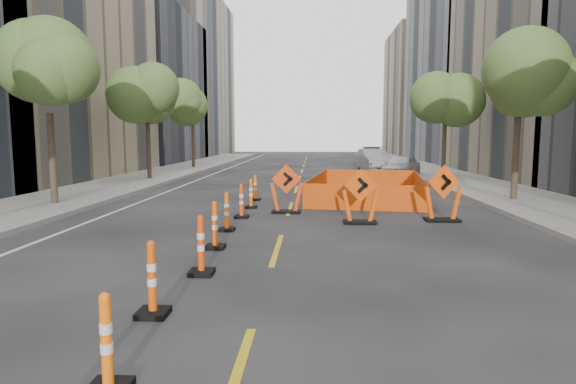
# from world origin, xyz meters

# --- Properties ---
(ground_plane) EXTENTS (140.00, 140.00, 0.00)m
(ground_plane) POSITION_xyz_m (0.00, 0.00, 0.00)
(ground_plane) COLOR black
(sidewalk_left) EXTENTS (4.00, 90.00, 0.15)m
(sidewalk_left) POSITION_xyz_m (-9.00, 12.00, 0.07)
(sidewalk_left) COLOR gray
(sidewalk_left) RESTS_ON ground
(sidewalk_right) EXTENTS (4.00, 90.00, 0.15)m
(sidewalk_right) POSITION_xyz_m (9.00, 12.00, 0.07)
(sidewalk_right) COLOR gray
(sidewalk_right) RESTS_ON ground
(bld_left_d) EXTENTS (12.00, 16.00, 14.00)m
(bld_left_d) POSITION_xyz_m (-17.00, 39.20, 7.00)
(bld_left_d) COLOR #4C4C51
(bld_left_d) RESTS_ON ground
(bld_left_e) EXTENTS (12.00, 20.00, 20.00)m
(bld_left_e) POSITION_xyz_m (-17.00, 55.60, 10.00)
(bld_left_e) COLOR gray
(bld_left_e) RESTS_ON ground
(bld_right_d) EXTENTS (12.00, 18.00, 20.00)m
(bld_right_d) POSITION_xyz_m (17.00, 40.20, 10.00)
(bld_right_d) COLOR gray
(bld_right_d) RESTS_ON ground
(bld_right_e) EXTENTS (12.00, 14.00, 16.00)m
(bld_right_e) POSITION_xyz_m (17.00, 58.60, 8.00)
(bld_right_e) COLOR tan
(bld_right_e) RESTS_ON ground
(tree_l_b) EXTENTS (2.80, 2.80, 5.95)m
(tree_l_b) POSITION_xyz_m (-8.40, 10.00, 4.53)
(tree_l_b) COLOR #382B1E
(tree_l_b) RESTS_ON ground
(tree_l_c) EXTENTS (2.80, 2.80, 5.95)m
(tree_l_c) POSITION_xyz_m (-8.40, 20.00, 4.53)
(tree_l_c) COLOR #382B1E
(tree_l_c) RESTS_ON ground
(tree_l_d) EXTENTS (2.80, 2.80, 5.95)m
(tree_l_d) POSITION_xyz_m (-8.40, 30.00, 4.53)
(tree_l_d) COLOR #382B1E
(tree_l_d) RESTS_ON ground
(tree_r_b) EXTENTS (2.80, 2.80, 5.95)m
(tree_r_b) POSITION_xyz_m (8.40, 12.00, 4.53)
(tree_r_b) COLOR #382B1E
(tree_r_b) RESTS_ON ground
(tree_r_c) EXTENTS (2.80, 2.80, 5.95)m
(tree_r_c) POSITION_xyz_m (8.40, 22.00, 4.53)
(tree_r_c) COLOR #382B1E
(tree_r_c) RESTS_ON ground
(channelizer_1) EXTENTS (0.40, 0.40, 1.03)m
(channelizer_1) POSITION_xyz_m (-1.21, -2.12, 0.51)
(channelizer_1) COLOR orange
(channelizer_1) RESTS_ON ground
(channelizer_2) EXTENTS (0.43, 0.43, 1.08)m
(channelizer_2) POSITION_xyz_m (-1.45, -0.09, 0.54)
(channelizer_2) COLOR #DD4709
(channelizer_2) RESTS_ON ground
(channelizer_3) EXTENTS (0.44, 0.44, 1.11)m
(channelizer_3) POSITION_xyz_m (-1.23, 1.95, 0.56)
(channelizer_3) COLOR #E33E09
(channelizer_3) RESTS_ON ground
(channelizer_4) EXTENTS (0.43, 0.43, 1.08)m
(channelizer_4) POSITION_xyz_m (-1.40, 3.98, 0.54)
(channelizer_4) COLOR #FF4B0A
(channelizer_4) RESTS_ON ground
(channelizer_5) EXTENTS (0.41, 0.41, 1.04)m
(channelizer_5) POSITION_xyz_m (-1.49, 6.01, 0.52)
(channelizer_5) COLOR #FF590A
(channelizer_5) RESTS_ON ground
(channelizer_6) EXTENTS (0.42, 0.42, 1.06)m
(channelizer_6) POSITION_xyz_m (-1.41, 8.05, 0.53)
(channelizer_6) COLOR #F3400A
(channelizer_6) RESTS_ON ground
(channelizer_7) EXTENTS (0.41, 0.41, 1.04)m
(channelizer_7) POSITION_xyz_m (-1.37, 10.08, 0.52)
(channelizer_7) COLOR #FF5E0A
(channelizer_7) RESTS_ON ground
(channelizer_8) EXTENTS (0.40, 0.40, 1.00)m
(channelizer_8) POSITION_xyz_m (-1.47, 12.11, 0.50)
(channelizer_8) COLOR #FF640A
(channelizer_8) RESTS_ON ground
(chevron_sign_left) EXTENTS (1.18, 0.85, 1.61)m
(chevron_sign_left) POSITION_xyz_m (-0.08, 9.13, 0.80)
(chevron_sign_left) COLOR #E13A09
(chevron_sign_left) RESTS_ON ground
(chevron_sign_center) EXTENTS (1.16, 0.82, 1.59)m
(chevron_sign_center) POSITION_xyz_m (2.16, 7.31, 0.80)
(chevron_sign_center) COLOR #E24809
(chevron_sign_center) RESTS_ON ground
(chevron_sign_right) EXTENTS (1.27, 0.98, 1.68)m
(chevron_sign_right) POSITION_xyz_m (4.64, 7.81, 0.84)
(chevron_sign_right) COLOR #FE4E0A
(chevron_sign_right) RESTS_ON ground
(safety_fence) EXTENTS (5.14, 7.64, 0.89)m
(safety_fence) POSITION_xyz_m (3.03, 13.25, 0.45)
(safety_fence) COLOR #F25F0C
(safety_fence) RESTS_ON ground
(parked_car_near) EXTENTS (3.26, 4.53, 1.43)m
(parked_car_near) POSITION_xyz_m (6.08, 22.61, 0.72)
(parked_car_near) COLOR silver
(parked_car_near) RESTS_ON ground
(parked_car_mid) EXTENTS (2.26, 5.00, 1.59)m
(parked_car_mid) POSITION_xyz_m (5.04, 27.73, 0.80)
(parked_car_mid) COLOR gray
(parked_car_mid) RESTS_ON ground
(parked_car_far) EXTENTS (2.86, 5.67, 1.58)m
(parked_car_far) POSITION_xyz_m (5.83, 35.50, 0.79)
(parked_car_far) COLOR black
(parked_car_far) RESTS_ON ground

